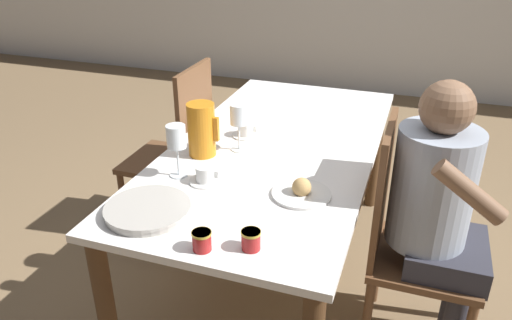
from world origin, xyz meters
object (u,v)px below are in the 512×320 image
at_px(teacup_near_person, 206,175).
at_px(jam_jar_red, 251,239).
at_px(wine_glass_water, 239,116).
at_px(teacup_across, 246,130).
at_px(wine_glass_juice, 176,139).
at_px(jam_jar_amber, 202,240).
at_px(serving_tray, 148,210).
at_px(chair_opposite, 178,150).
at_px(red_pitcher, 201,129).
at_px(chair_person_side, 406,238).
at_px(person_seated, 439,205).
at_px(bread_plate, 301,191).

xyz_separation_m(teacup_near_person, jam_jar_red, (0.31, -0.35, 0.01)).
height_order(wine_glass_water, teacup_across, wine_glass_water).
height_order(wine_glass_juice, jam_jar_red, wine_glass_juice).
height_order(jam_jar_amber, jam_jar_red, same).
bearing_deg(teacup_across, teacup_near_person, -89.07).
bearing_deg(jam_jar_amber, serving_tray, 154.31).
bearing_deg(chair_opposite, wine_glass_water, -123.62).
relative_size(red_pitcher, teacup_near_person, 1.73).
xyz_separation_m(chair_person_side, red_pitcher, (-0.89, 0.03, 0.34)).
bearing_deg(chair_person_side, wine_glass_juice, -78.67).
distance_m(wine_glass_juice, jam_jar_red, 0.58).
bearing_deg(jam_jar_red, red_pitcher, 126.70).
bearing_deg(red_pitcher, serving_tray, -87.78).
xyz_separation_m(wine_glass_water, wine_glass_juice, (-0.14, -0.31, -0.00)).
distance_m(person_seated, teacup_near_person, 0.89).
bearing_deg(person_seated, wine_glass_juice, -80.88).
distance_m(chair_opposite, wine_glass_juice, 0.81).
xyz_separation_m(red_pitcher, bread_plate, (0.50, -0.20, -0.10)).
bearing_deg(serving_tray, jam_jar_amber, -25.69).
height_order(wine_glass_water, jam_jar_amber, wine_glass_water).
xyz_separation_m(chair_opposite, wine_glass_juice, (0.34, -0.63, 0.38)).
height_order(teacup_across, serving_tray, teacup_across).
distance_m(chair_person_side, bread_plate, 0.49).
bearing_deg(red_pitcher, person_seated, -2.98).
bearing_deg(teacup_across, serving_tray, -96.81).
bearing_deg(bread_plate, jam_jar_amber, -116.34).
bearing_deg(chair_person_side, teacup_across, -109.92).
distance_m(bread_plate, jam_jar_red, 0.38).
distance_m(chair_person_side, serving_tray, 1.02).
bearing_deg(chair_person_side, teacup_near_person, -76.08).
relative_size(wine_glass_water, jam_jar_amber, 3.30).
relative_size(wine_glass_water, teacup_across, 1.59).
bearing_deg(teacup_near_person, teacup_across, 90.93).
relative_size(person_seated, jam_jar_red, 18.06).
distance_m(person_seated, jam_jar_amber, 0.91).
height_order(chair_person_side, jam_jar_red, chair_person_side).
distance_m(person_seated, bread_plate, 0.52).
bearing_deg(jam_jar_amber, chair_opposite, 121.26).
xyz_separation_m(serving_tray, jam_jar_amber, (0.27, -0.13, 0.02)).
distance_m(wine_glass_juice, teacup_across, 0.50).
distance_m(teacup_near_person, bread_plate, 0.38).
bearing_deg(red_pitcher, bread_plate, -22.43).
distance_m(chair_opposite, red_pitcher, 0.64).
distance_m(chair_opposite, serving_tray, 1.02).
relative_size(chair_person_side, chair_opposite, 1.00).
distance_m(wine_glass_juice, jam_jar_amber, 0.53).
xyz_separation_m(wine_glass_juice, serving_tray, (0.03, -0.29, -0.14)).
relative_size(red_pitcher, serving_tray, 0.77).
relative_size(chair_person_side, serving_tray, 3.22).
bearing_deg(person_seated, jam_jar_red, -46.86).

